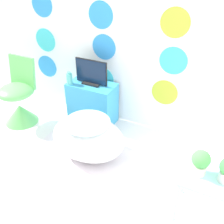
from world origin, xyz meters
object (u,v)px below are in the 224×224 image
vase (69,79)px  chair (19,102)px  tv (91,74)px  potted_plant_left (201,162)px  bathtub (88,138)px

vase → chair: bearing=-152.3°
chair → tv: (0.84, 0.43, 0.40)m
potted_plant_left → vase: bearing=156.8°
chair → potted_plant_left: (2.29, -0.41, 0.29)m
tv → potted_plant_left: tv is taller
bathtub → tv: (-0.28, 0.59, 0.45)m
tv → vase: (-0.24, -0.11, -0.07)m
bathtub → tv: size_ratio=1.94×
bathtub → potted_plant_left: (1.17, -0.25, 0.35)m
bathtub → chair: chair is taller
potted_plant_left → chair: bearing=169.8°
chair → tv: size_ratio=2.01×
chair → tv: tv is taller
bathtub → potted_plant_left: 1.25m
chair → vase: size_ratio=5.31×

